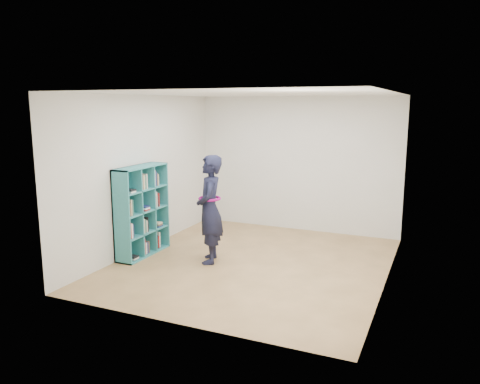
% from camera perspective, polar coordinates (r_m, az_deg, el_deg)
% --- Properties ---
extents(floor, '(4.50, 4.50, 0.00)m').
position_cam_1_polar(floor, '(7.40, 1.57, -8.66)').
color(floor, olive).
rests_on(floor, ground).
extents(ceiling, '(4.50, 4.50, 0.00)m').
position_cam_1_polar(ceiling, '(6.98, 1.68, 11.91)').
color(ceiling, white).
rests_on(ceiling, wall_back).
extents(wall_left, '(0.02, 4.50, 2.60)m').
position_cam_1_polar(wall_left, '(8.03, -11.72, 2.23)').
color(wall_left, silver).
rests_on(wall_left, floor).
extents(wall_right, '(0.02, 4.50, 2.60)m').
position_cam_1_polar(wall_right, '(6.60, 17.93, 0.13)').
color(wall_right, silver).
rests_on(wall_right, floor).
extents(wall_back, '(4.00, 0.02, 2.60)m').
position_cam_1_polar(wall_back, '(9.18, 6.93, 3.40)').
color(wall_back, silver).
rests_on(wall_back, floor).
extents(wall_front, '(4.00, 0.02, 2.60)m').
position_cam_1_polar(wall_front, '(5.10, -7.96, -2.44)').
color(wall_front, silver).
rests_on(wall_front, floor).
extents(bookshelf, '(0.32, 1.11, 1.47)m').
position_cam_1_polar(bookshelf, '(7.80, -12.01, -2.36)').
color(bookshelf, teal).
rests_on(bookshelf, floor).
extents(person, '(0.61, 0.73, 1.69)m').
position_cam_1_polar(person, '(7.26, -3.71, -2.10)').
color(person, black).
rests_on(person, floor).
extents(smartphone, '(0.06, 0.08, 0.13)m').
position_cam_1_polar(smartphone, '(7.31, -4.71, -1.13)').
color(smartphone, silver).
rests_on(smartphone, person).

